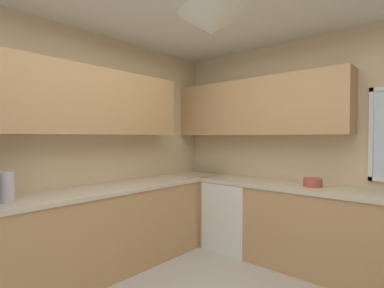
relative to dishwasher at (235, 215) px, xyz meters
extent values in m
cube|color=beige|center=(0.87, 0.37, 0.87)|extent=(3.80, 0.06, 2.59)
cube|color=beige|center=(-1.00, -1.62, 0.87)|extent=(0.06, 4.04, 2.59)
cube|color=white|center=(1.45, 0.33, 1.03)|extent=(0.04, 0.04, 0.96)
cube|color=tan|center=(-0.81, -1.82, 1.38)|extent=(0.32, 2.75, 0.70)
cube|color=tan|center=(0.17, 0.18, 1.38)|extent=(2.29, 0.32, 0.70)
cone|color=silver|center=(0.87, -1.62, 1.75)|extent=(0.44, 0.44, 0.14)
cube|color=tan|center=(-0.66, -1.62, 0.00)|extent=(0.62, 3.62, 0.85)
cube|color=beige|center=(-0.66, -1.62, 0.45)|extent=(0.65, 3.65, 0.04)
cube|color=tan|center=(1.08, 0.03, 0.00)|extent=(2.86, 0.62, 0.85)
cube|color=beige|center=(1.08, 0.03, 0.45)|extent=(2.89, 0.65, 0.04)
cube|color=white|center=(0.00, 0.00, 0.00)|extent=(0.60, 0.60, 0.85)
cylinder|color=#B7B7BC|center=(-0.64, -2.39, 0.59)|extent=(0.14, 0.14, 0.25)
cylinder|color=#B74C42|center=(0.97, 0.03, 0.51)|extent=(0.19, 0.19, 0.09)
camera|label=1|loc=(2.06, -3.17, 1.00)|focal=27.51mm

